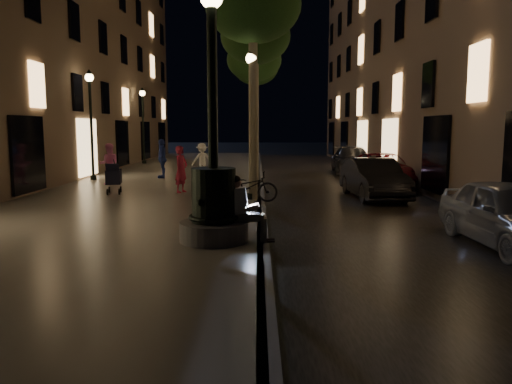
{
  "coord_description": "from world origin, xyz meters",
  "views": [
    {
      "loc": [
        -0.11,
        -8.0,
        2.51
      ],
      "look_at": [
        -0.14,
        3.0,
        1.08
      ],
      "focal_mm": 35.0,
      "sensor_mm": 36.0,
      "label": 1
    }
  ],
  "objects_px": {
    "tree_second": "(255,37)",
    "stroller": "(114,177)",
    "car_front": "(511,214)",
    "pedestrian_pink": "(109,164)",
    "lamp_curb_d": "(255,118)",
    "fountain_lamppost": "(214,192)",
    "lamp_left_c": "(143,116)",
    "pedestrian_blue": "(162,158)",
    "car_second": "(374,179)",
    "lamp_curb_b": "(254,112)",
    "lamp_left_b": "(91,111)",
    "tree_near": "(253,6)",
    "tree_third": "(254,61)",
    "car_rear": "(352,160)",
    "car_third": "(382,170)",
    "tree_far": "(256,68)",
    "lamp_curb_c": "(255,116)",
    "lamp_curb_a": "(252,104)",
    "pedestrian_white": "(202,159)",
    "pedestrian_red": "(181,169)",
    "seated_man_laptop": "(244,207)",
    "bicycle": "(248,186)"
  },
  "relations": [
    {
      "from": "tree_near",
      "to": "car_rear",
      "type": "distance_m",
      "value": 13.75
    },
    {
      "from": "tree_third",
      "to": "car_front",
      "type": "bearing_deg",
      "value": -72.73
    },
    {
      "from": "tree_far",
      "to": "pedestrian_red",
      "type": "relative_size",
      "value": 4.51
    },
    {
      "from": "tree_far",
      "to": "car_third",
      "type": "xyz_separation_m",
      "value": [
        5.42,
        -12.75,
        -5.72
      ]
    },
    {
      "from": "stroller",
      "to": "car_third",
      "type": "distance_m",
      "value": 11.07
    },
    {
      "from": "tree_second",
      "to": "pedestrian_blue",
      "type": "bearing_deg",
      "value": 168.78
    },
    {
      "from": "fountain_lamppost",
      "to": "lamp_curb_b",
      "type": "xyz_separation_m",
      "value": [
        0.7,
        14.0,
        2.02
      ]
    },
    {
      "from": "tree_second",
      "to": "lamp_curb_a",
      "type": "xyz_separation_m",
      "value": [
        -0.1,
        -6.0,
        -3.1
      ]
    },
    {
      "from": "lamp_curb_c",
      "to": "fountain_lamppost",
      "type": "bearing_deg",
      "value": -91.82
    },
    {
      "from": "tree_far",
      "to": "pedestrian_blue",
      "type": "distance_m",
      "value": 13.08
    },
    {
      "from": "car_rear",
      "to": "tree_near",
      "type": "bearing_deg",
      "value": -110.76
    },
    {
      "from": "lamp_curb_d",
      "to": "lamp_left_c",
      "type": "relative_size",
      "value": 1.0
    },
    {
      "from": "car_third",
      "to": "pedestrian_white",
      "type": "distance_m",
      "value": 8.42
    },
    {
      "from": "car_second",
      "to": "pedestrian_blue",
      "type": "distance_m",
      "value": 10.02
    },
    {
      "from": "seated_man_laptop",
      "to": "car_rear",
      "type": "height_order",
      "value": "seated_man_laptop"
    },
    {
      "from": "tree_second",
      "to": "stroller",
      "type": "distance_m",
      "value": 8.79
    },
    {
      "from": "tree_near",
      "to": "tree_second",
      "type": "distance_m",
      "value": 6.0
    },
    {
      "from": "lamp_curb_c",
      "to": "car_front",
      "type": "bearing_deg",
      "value": -75.77
    },
    {
      "from": "lamp_curb_d",
      "to": "lamp_left_c",
      "type": "bearing_deg",
      "value": -131.59
    },
    {
      "from": "tree_third",
      "to": "pedestrian_pink",
      "type": "xyz_separation_m",
      "value": [
        -5.84,
        -7.81,
        -5.1
      ]
    },
    {
      "from": "lamp_curb_b",
      "to": "lamp_left_c",
      "type": "bearing_deg",
      "value": 131.59
    },
    {
      "from": "car_rear",
      "to": "bicycle",
      "type": "bearing_deg",
      "value": -110.29
    },
    {
      "from": "tree_near",
      "to": "tree_second",
      "type": "height_order",
      "value": "tree_second"
    },
    {
      "from": "pedestrian_blue",
      "to": "car_second",
      "type": "bearing_deg",
      "value": 50.44
    },
    {
      "from": "fountain_lamppost",
      "to": "car_rear",
      "type": "relative_size",
      "value": 1.05
    },
    {
      "from": "fountain_lamppost",
      "to": "lamp_left_c",
      "type": "distance_m",
      "value": 23.0
    },
    {
      "from": "lamp_left_c",
      "to": "stroller",
      "type": "relative_size",
      "value": 4.05
    },
    {
      "from": "lamp_left_b",
      "to": "car_third",
      "type": "bearing_deg",
      "value": -3.4
    },
    {
      "from": "tree_far",
      "to": "pedestrian_pink",
      "type": "bearing_deg",
      "value": -113.21
    },
    {
      "from": "stroller",
      "to": "car_rear",
      "type": "distance_m",
      "value": 14.38
    },
    {
      "from": "lamp_curb_c",
      "to": "tree_second",
      "type": "bearing_deg",
      "value": -89.43
    },
    {
      "from": "tree_near",
      "to": "pedestrian_pink",
      "type": "distance_m",
      "value": 8.91
    },
    {
      "from": "lamp_curb_a",
      "to": "tree_far",
      "type": "bearing_deg",
      "value": 89.75
    },
    {
      "from": "tree_second",
      "to": "tree_third",
      "type": "height_order",
      "value": "tree_second"
    },
    {
      "from": "stroller",
      "to": "lamp_curb_a",
      "type": "bearing_deg",
      "value": -25.79
    },
    {
      "from": "stroller",
      "to": "car_front",
      "type": "xyz_separation_m",
      "value": [
        10.33,
        -6.98,
        -0.08
      ]
    },
    {
      "from": "lamp_curb_d",
      "to": "pedestrian_pink",
      "type": "relative_size",
      "value": 2.89
    },
    {
      "from": "tree_second",
      "to": "lamp_curb_a",
      "type": "bearing_deg",
      "value": -90.95
    },
    {
      "from": "tree_near",
      "to": "pedestrian_pink",
      "type": "relative_size",
      "value": 4.38
    },
    {
      "from": "car_second",
      "to": "pedestrian_white",
      "type": "distance_m",
      "value": 9.33
    },
    {
      "from": "tree_second",
      "to": "stroller",
      "type": "height_order",
      "value": "tree_second"
    },
    {
      "from": "car_front",
      "to": "pedestrian_pink",
      "type": "height_order",
      "value": "pedestrian_pink"
    },
    {
      "from": "fountain_lamppost",
      "to": "lamp_curb_a",
      "type": "bearing_deg",
      "value": 83.35
    },
    {
      "from": "lamp_curb_b",
      "to": "lamp_left_b",
      "type": "height_order",
      "value": "same"
    },
    {
      "from": "lamp_curb_a",
      "to": "lamp_left_b",
      "type": "height_order",
      "value": "same"
    },
    {
      "from": "stroller",
      "to": "car_front",
      "type": "bearing_deg",
      "value": -44.89
    },
    {
      "from": "tree_near",
      "to": "lamp_left_c",
      "type": "distance_m",
      "value": 17.78
    },
    {
      "from": "lamp_curb_d",
      "to": "car_second",
      "type": "relative_size",
      "value": 1.12
    },
    {
      "from": "lamp_curb_d",
      "to": "fountain_lamppost",
      "type": "bearing_deg",
      "value": -91.34
    },
    {
      "from": "seated_man_laptop",
      "to": "lamp_curb_a",
      "type": "distance_m",
      "value": 6.43
    }
  ]
}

